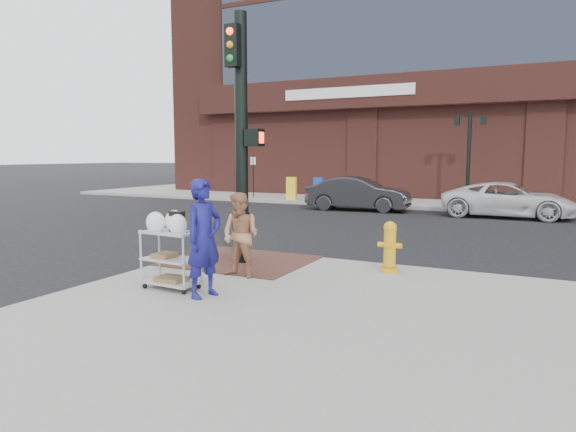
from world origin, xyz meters
The scene contains 13 objects.
ground centered at (0.00, 0.00, 0.00)m, with size 220.00×220.00×0.00m, color black.
brick_curb_ramp centered at (-0.60, 0.90, 0.16)m, with size 2.80×2.40×0.01m, color #4E2F24.
lamp_post centered at (2.00, 16.00, 2.62)m, with size 1.32×0.22×4.00m.
parking_sign centered at (-8.50, 15.00, 1.25)m, with size 0.05×0.05×2.20m, color black.
traffic_signal_pole centered at (-0.48, 0.77, 2.83)m, with size 0.61×0.51×5.00m.
woman_blue centered at (0.32, -1.68, 1.08)m, with size 0.67×0.44×1.85m, color navy.
pedestrian_tan centered at (0.15, -0.33, 0.92)m, with size 0.75×0.58×1.54m, color #AD7551.
sedan_dark centered at (-2.01, 12.70, 0.71)m, with size 1.51×4.33×1.43m, color black.
minivan_white centered at (3.88, 12.87, 0.67)m, with size 2.21×4.79×1.33m, color silver.
utility_cart centered at (-0.46, -1.53, 0.74)m, with size 0.97×0.58×1.30m.
fire_hydrant centered at (2.46, 1.29, 0.65)m, with size 0.46×0.32×0.97m.
newsbox_yellow centered at (-6.14, 14.72, 0.71)m, with size 0.47×0.42×1.11m, color yellow.
newsbox_blue centered at (-4.84, 15.13, 0.70)m, with size 0.46×0.42×1.10m, color #193CA7.
Camera 1 is at (4.97, -8.14, 2.37)m, focal length 32.00 mm.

